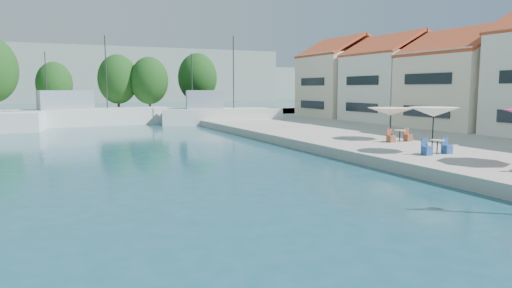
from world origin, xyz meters
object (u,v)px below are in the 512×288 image
trawler_04 (219,115)px  umbrella_cream (391,112)px  trawler_03 (87,115)px  umbrella_white (434,112)px

trawler_04 → umbrella_cream: 24.46m
trawler_03 → umbrella_cream: 33.67m
trawler_04 → umbrella_cream: size_ratio=4.32×
trawler_03 → trawler_04: 14.41m
trawler_04 → umbrella_white: (1.27, -30.09, 1.69)m
trawler_04 → umbrella_white: 30.16m
umbrella_white → umbrella_cream: (2.26, 5.93, -0.30)m
trawler_04 → umbrella_cream: (3.53, -24.16, 1.40)m
umbrella_cream → umbrella_white: bearing=-110.9°
trawler_03 → umbrella_cream: (17.12, -28.96, 1.40)m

